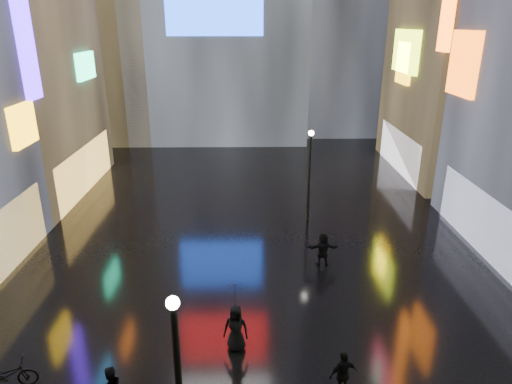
{
  "coord_description": "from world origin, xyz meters",
  "views": [
    {
      "loc": [
        -0.24,
        -2.98,
        10.6
      ],
      "look_at": [
        0.0,
        12.0,
        5.0
      ],
      "focal_mm": 32.0,
      "sensor_mm": 36.0,
      "label": 1
    }
  ],
  "objects_px": {
    "lamp_far": "(310,171)",
    "bicycle": "(6,375)",
    "pedestrian_3": "(343,374)",
    "lamp_near": "(179,382)"
  },
  "relations": [
    {
      "from": "pedestrian_3",
      "to": "lamp_far",
      "type": "bearing_deg",
      "value": -110.07
    },
    {
      "from": "lamp_far",
      "to": "pedestrian_3",
      "type": "bearing_deg",
      "value": -92.42
    },
    {
      "from": "bicycle",
      "to": "pedestrian_3",
      "type": "bearing_deg",
      "value": -103.95
    },
    {
      "from": "lamp_near",
      "to": "lamp_far",
      "type": "xyz_separation_m",
      "value": [
        4.95,
        15.55,
        0.0
      ]
    },
    {
      "from": "lamp_far",
      "to": "bicycle",
      "type": "xyz_separation_m",
      "value": [
        -10.78,
        -12.56,
        -2.46
      ]
    },
    {
      "from": "lamp_near",
      "to": "bicycle",
      "type": "distance_m",
      "value": 7.0
    },
    {
      "from": "lamp_far",
      "to": "bicycle",
      "type": "relative_size",
      "value": 2.85
    },
    {
      "from": "lamp_far",
      "to": "pedestrian_3",
      "type": "distance_m",
      "value": 13.18
    },
    {
      "from": "lamp_near",
      "to": "pedestrian_3",
      "type": "relative_size",
      "value": 3.38
    },
    {
      "from": "lamp_near",
      "to": "lamp_far",
      "type": "relative_size",
      "value": 1.0
    }
  ]
}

